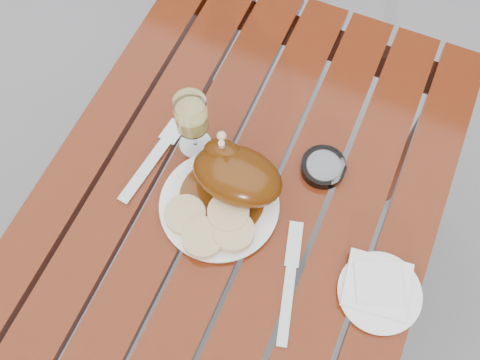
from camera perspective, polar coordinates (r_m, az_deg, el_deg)
name	(u,v)px	position (r m, az deg, el deg)	size (l,w,h in m)	color
ground	(235,294)	(1.81, -0.55, -12.02)	(60.00, 60.00, 0.00)	slate
table	(234,262)	(1.45, -0.68, -8.70)	(0.80, 1.20, 0.75)	maroon
dinner_plate	(219,205)	(1.09, -2.22, -2.73)	(0.24, 0.24, 0.02)	white
roast_duck	(235,174)	(1.06, -0.58, 0.68)	(0.20, 0.19, 0.13)	#5C2A0A
bread_dumplings	(212,224)	(1.05, -2.96, -4.72)	(0.19, 0.15, 0.03)	tan
wine_glass	(193,125)	(1.09, -5.08, 5.89)	(0.07, 0.07, 0.16)	#E9D56A
side_plate	(379,293)	(1.07, 14.63, -11.57)	(0.16, 0.16, 0.01)	white
napkin	(377,284)	(1.06, 14.43, -10.74)	(0.12, 0.11, 0.01)	white
ashtray	(323,167)	(1.14, 8.87, 1.38)	(0.10, 0.10, 0.02)	#B2B7BC
fork	(150,164)	(1.15, -9.61, 1.69)	(0.02, 0.20, 0.01)	gray
knife	(288,291)	(1.05, 5.17, -11.69)	(0.02, 0.21, 0.01)	gray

